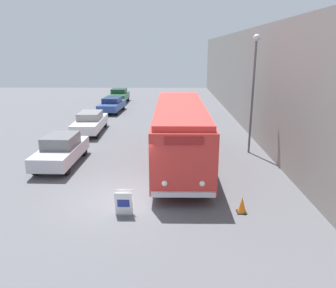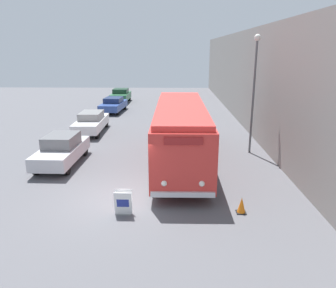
# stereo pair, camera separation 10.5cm
# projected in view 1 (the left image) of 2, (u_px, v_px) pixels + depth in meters

# --- Properties ---
(ground_plane) EXTENTS (80.00, 80.00, 0.00)m
(ground_plane) POSITION_uv_depth(u_px,v_px,m) (123.00, 199.00, 13.13)
(ground_plane) COLOR #56565B
(building_wall_right) EXTENTS (0.30, 60.00, 7.22)m
(building_wall_right) POSITION_uv_depth(u_px,v_px,m) (257.00, 84.00, 21.65)
(building_wall_right) COLOR gray
(building_wall_right) RESTS_ON ground_plane
(vintage_bus) EXTENTS (2.54, 10.22, 3.12)m
(vintage_bus) POSITION_uv_depth(u_px,v_px,m) (180.00, 131.00, 16.75)
(vintage_bus) COLOR black
(vintage_bus) RESTS_ON ground_plane
(sign_board) EXTENTS (0.63, 0.34, 0.91)m
(sign_board) POSITION_uv_depth(u_px,v_px,m) (124.00, 203.00, 11.80)
(sign_board) COLOR gray
(sign_board) RESTS_ON ground_plane
(streetlamp) EXTENTS (0.36, 0.36, 6.57)m
(streetlamp) POSITION_uv_depth(u_px,v_px,m) (254.00, 79.00, 17.94)
(streetlamp) COLOR #595E60
(streetlamp) RESTS_ON ground_plane
(parked_car_near) EXTENTS (1.85, 4.43, 1.56)m
(parked_car_near) POSITION_uv_depth(u_px,v_px,m) (61.00, 150.00, 16.91)
(parked_car_near) COLOR black
(parked_car_near) RESTS_ON ground_plane
(parked_car_mid) EXTENTS (1.82, 4.74, 1.47)m
(parked_car_mid) POSITION_uv_depth(u_px,v_px,m) (90.00, 122.00, 23.52)
(parked_car_mid) COLOR black
(parked_car_mid) RESTS_ON ground_plane
(parked_car_far) EXTENTS (2.11, 4.54, 1.38)m
(parked_car_far) POSITION_uv_depth(u_px,v_px,m) (112.00, 105.00, 31.28)
(parked_car_far) COLOR black
(parked_car_far) RESTS_ON ground_plane
(parked_car_distant) EXTENTS (1.89, 4.14, 1.53)m
(parked_car_distant) POSITION_uv_depth(u_px,v_px,m) (119.00, 95.00, 37.09)
(parked_car_distant) COLOR black
(parked_car_distant) RESTS_ON ground_plane
(traffic_cone) EXTENTS (0.36, 0.36, 0.61)m
(traffic_cone) POSITION_uv_depth(u_px,v_px,m) (242.00, 205.00, 11.97)
(traffic_cone) COLOR black
(traffic_cone) RESTS_ON ground_plane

